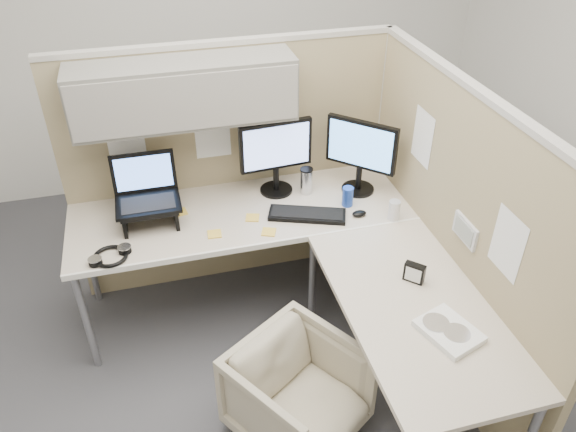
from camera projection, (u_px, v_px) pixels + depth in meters
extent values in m
plane|color=#3C3C41|center=(283.00, 360.00, 3.31)|extent=(4.50, 4.50, 0.00)
cube|color=tan|center=(231.00, 171.00, 3.55)|extent=(2.00, 0.05, 1.60)
cube|color=#A8A399|center=(222.00, 42.00, 3.08)|extent=(2.00, 0.06, 0.03)
cube|color=slate|center=(183.00, 91.00, 3.02)|extent=(1.20, 0.34, 0.34)
cube|color=gray|center=(187.00, 103.00, 2.88)|extent=(1.18, 0.01, 0.30)
plane|color=white|center=(125.00, 133.00, 3.20)|extent=(0.26, 0.00, 0.26)
plane|color=white|center=(213.00, 134.00, 3.35)|extent=(0.26, 0.00, 0.26)
cube|color=tan|center=(451.00, 238.00, 2.97)|extent=(0.05, 2.00, 1.60)
cube|color=#A8A399|center=(481.00, 92.00, 2.50)|extent=(0.06, 2.00, 0.03)
cube|color=#A8A399|center=(378.00, 151.00, 3.76)|extent=(0.06, 0.06, 1.60)
cube|color=silver|center=(466.00, 230.00, 2.75)|extent=(0.02, 0.20, 0.12)
cube|color=gray|center=(464.00, 231.00, 2.75)|extent=(0.00, 0.16, 0.09)
plane|color=white|center=(423.00, 137.00, 3.05)|extent=(0.00, 0.26, 0.26)
plane|color=white|center=(507.00, 244.00, 2.43)|extent=(0.00, 0.26, 0.26)
cube|color=beige|center=(243.00, 213.00, 3.31)|extent=(2.00, 0.68, 0.03)
cube|color=beige|center=(415.00, 307.00, 2.66)|extent=(0.68, 1.30, 0.03)
cube|color=white|center=(255.00, 247.00, 3.04)|extent=(2.00, 0.02, 0.03)
cylinder|color=gray|center=(87.00, 321.00, 3.09)|extent=(0.04, 0.04, 0.70)
cylinder|color=gray|center=(89.00, 257.00, 3.55)|extent=(0.04, 0.04, 0.70)
cylinder|color=gray|center=(312.00, 281.00, 3.36)|extent=(0.04, 0.04, 0.70)
imported|color=#BEB797|center=(298.00, 390.00, 2.78)|extent=(0.77, 0.76, 0.59)
cylinder|color=black|center=(276.00, 190.00, 3.48)|extent=(0.20, 0.20, 0.02)
cylinder|color=black|center=(276.00, 178.00, 3.43)|extent=(0.04, 0.04, 0.15)
cube|color=black|center=(276.00, 145.00, 3.30)|extent=(0.44, 0.07, 0.30)
cube|color=#859EE7|center=(277.00, 147.00, 3.29)|extent=(0.40, 0.03, 0.26)
cylinder|color=black|center=(358.00, 189.00, 3.49)|extent=(0.20, 0.20, 0.02)
cylinder|color=black|center=(359.00, 177.00, 3.44)|extent=(0.04, 0.04, 0.15)
cube|color=black|center=(361.00, 145.00, 3.31)|extent=(0.34, 0.34, 0.30)
cube|color=#5599E7|center=(360.00, 146.00, 3.30)|extent=(0.29, 0.29, 0.26)
cube|color=black|center=(149.00, 206.00, 3.13)|extent=(0.31, 0.25, 0.02)
cube|color=black|center=(124.00, 218.00, 3.13)|extent=(0.02, 0.23, 0.13)
cube|color=black|center=(175.00, 211.00, 3.19)|extent=(0.02, 0.23, 0.13)
cube|color=black|center=(148.00, 204.00, 3.12)|extent=(0.36, 0.25, 0.02)
cube|color=black|center=(144.00, 172.00, 3.17)|extent=(0.36, 0.06, 0.23)
cube|color=#598CF2|center=(144.00, 173.00, 3.16)|extent=(0.31, 0.04, 0.19)
cube|color=black|center=(307.00, 215.00, 3.25)|extent=(0.47, 0.30, 0.02)
ellipsoid|color=black|center=(359.00, 214.00, 3.25)|extent=(0.09, 0.06, 0.03)
cylinder|color=silver|center=(306.00, 181.00, 3.42)|extent=(0.07, 0.07, 0.16)
cylinder|color=black|center=(307.00, 170.00, 3.38)|extent=(0.08, 0.08, 0.01)
cylinder|color=silver|center=(394.00, 210.00, 3.20)|extent=(0.07, 0.07, 0.12)
cylinder|color=#1E3FA5|center=(348.00, 196.00, 3.32)|extent=(0.07, 0.07, 0.12)
cube|color=gold|center=(269.00, 232.00, 3.12)|extent=(0.10, 0.10, 0.01)
cube|color=gold|center=(214.00, 234.00, 3.11)|extent=(0.08, 0.08, 0.01)
cube|color=gold|center=(180.00, 212.00, 3.28)|extent=(0.09, 0.09, 0.01)
cube|color=gold|center=(252.00, 218.00, 3.24)|extent=(0.09, 0.09, 0.01)
torus|color=black|center=(110.00, 256.00, 2.93)|extent=(0.24, 0.24, 0.02)
cylinder|color=black|center=(95.00, 262.00, 2.89)|extent=(0.07, 0.07, 0.03)
cylinder|color=black|center=(125.00, 249.00, 2.97)|extent=(0.07, 0.07, 0.03)
cube|color=white|center=(449.00, 331.00, 2.49)|extent=(0.28, 0.31, 0.03)
cylinder|color=silver|center=(457.00, 333.00, 2.46)|extent=(0.12, 0.12, 0.00)
cylinder|color=silver|center=(436.00, 322.00, 2.51)|extent=(0.12, 0.12, 0.00)
cube|color=black|center=(414.00, 273.00, 2.76)|extent=(0.10, 0.10, 0.10)
cube|color=white|center=(413.00, 275.00, 2.75)|extent=(0.06, 0.06, 0.08)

